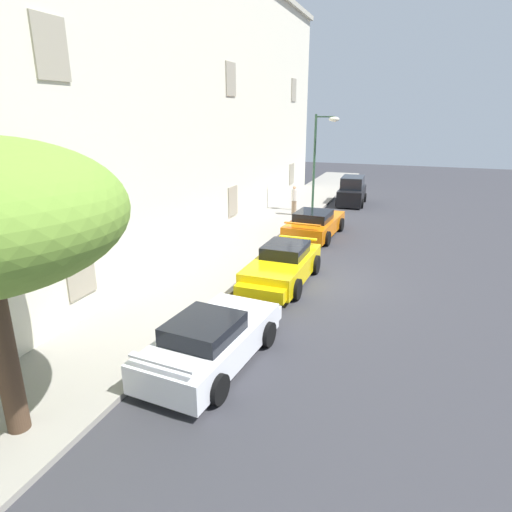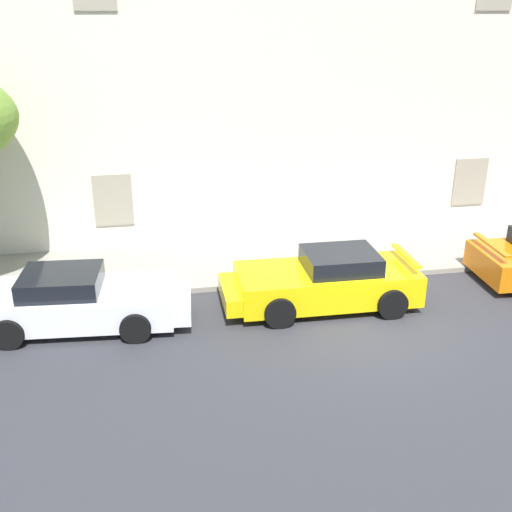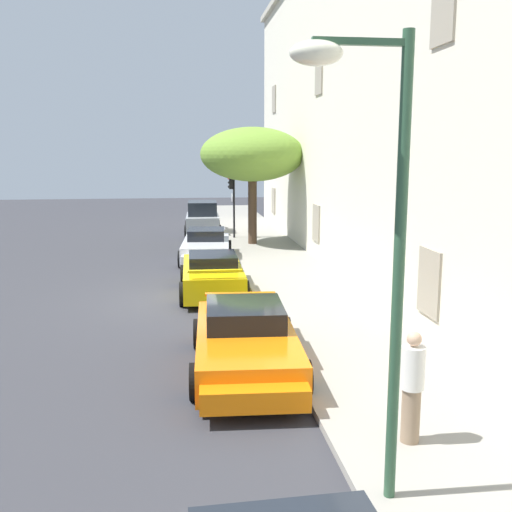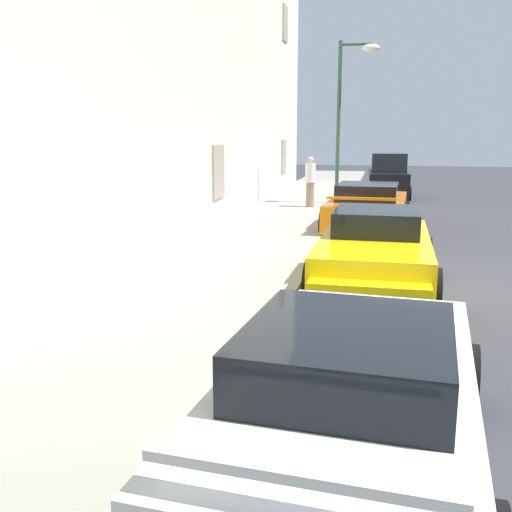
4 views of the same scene
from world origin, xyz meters
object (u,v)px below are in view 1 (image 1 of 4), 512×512
Objects in this scene: hatchback_distant at (352,192)px; street_lamp at (322,146)px; sportscar_white_middle at (316,224)px; sportscar_yellow_flank at (281,267)px; pedestrian_admiring at (294,200)px; sportscar_red_lead at (215,338)px.

street_lamp reaches higher than hatchback_distant.
sportscar_white_middle is 0.91× the size of street_lamp.
sportscar_yellow_flank is 10.74m from pedestrian_admiring.
hatchback_distant is (20.97, -0.27, 0.25)m from sportscar_red_lead.
pedestrian_admiring reaches higher than sportscar_yellow_flank.
sportscar_yellow_flank is 15.50m from hatchback_distant.
pedestrian_admiring is (10.46, 2.41, 0.41)m from sportscar_yellow_flank.
hatchback_distant reaches higher than sportscar_yellow_flank.
pedestrian_admiring is (3.51, 2.10, 0.43)m from sportscar_white_middle.
sportscar_white_middle is at bearing 176.42° from hatchback_distant.
sportscar_yellow_flank reaches higher than sportscar_white_middle.
pedestrian_admiring is at bearing 137.61° from street_lamp.
sportscar_red_lead is 0.84× the size of street_lamp.
sportscar_yellow_flank is 1.23× the size of hatchback_distant.
sportscar_yellow_flank is at bearing 179.17° from hatchback_distant.
pedestrian_admiring is (-1.35, 1.23, -3.04)m from street_lamp.
street_lamp is at bearing 3.76° from sportscar_red_lead.
hatchback_distant is 2.21× the size of pedestrian_admiring.
sportscar_yellow_flank is (5.48, -0.05, 0.03)m from sportscar_red_lead.
sportscar_white_middle is 6.04m from street_lamp.
pedestrian_admiring is (-5.03, 2.64, 0.19)m from hatchback_distant.
street_lamp is (17.28, 1.14, 3.48)m from sportscar_red_lead.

